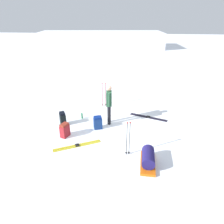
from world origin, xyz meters
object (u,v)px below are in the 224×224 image
ski_poles_planted_far (104,93)px  skier_standing (109,103)px  backpack_small_spare (63,119)px  backpack_large_dark (65,130)px  thermos_bottle (82,116)px  ski_pair_far (77,146)px  backpack_bright (98,123)px  ski_pair_near (148,117)px  ski_poles_planted_near (128,137)px  gear_sled (148,159)px

ski_poles_planted_far → skier_standing: bearing=-75.6°
skier_standing → backpack_small_spare: size_ratio=2.95×
skier_standing → backpack_large_dark: size_ratio=3.06×
backpack_large_dark → thermos_bottle: 1.53m
ski_pair_far → backpack_bright: bearing=66.9°
ski_pair_near → thermos_bottle: 3.01m
skier_standing → ski_poles_planted_near: bearing=-67.6°
ski_poles_planted_far → thermos_bottle: (-0.81, -1.45, -0.55)m
ski_poles_planted_near → gear_sled: 0.92m
backpack_small_spare → ski_poles_planted_near: size_ratio=0.46×
backpack_large_dark → backpack_bright: bearing=31.4°
ski_pair_near → ski_poles_planted_near: 2.95m
ski_poles_planted_near → ski_poles_planted_far: (-1.30, 3.81, -0.01)m
backpack_small_spare → ski_poles_planted_near: ski_poles_planted_near is taller
skier_standing → ski_pair_near: 2.08m
thermos_bottle → gear_sled: bearing=-45.6°
backpack_bright → thermos_bottle: backpack_bright is taller
ski_pair_far → gear_sled: (2.46, -0.75, 0.21)m
backpack_bright → ski_poles_planted_near: size_ratio=0.43×
skier_standing → ski_poles_planted_far: size_ratio=1.39×
backpack_large_dark → backpack_small_spare: 0.95m
ski_pair_far → backpack_small_spare: size_ratio=2.80×
backpack_small_spare → gear_sled: 4.08m
ski_pair_near → thermos_bottle: size_ratio=6.41×
ski_pair_far → thermos_bottle: thermos_bottle is taller
ski_pair_far → thermos_bottle: bearing=98.2°
gear_sled → skier_standing: bearing=120.7°
backpack_large_dark → ski_poles_planted_near: ski_poles_planted_near is taller
ski_pair_far → backpack_large_dark: size_ratio=2.91×
skier_standing → ski_poles_planted_near: (0.85, -2.06, -0.26)m
ski_pair_near → ski_poles_planted_far: bearing=153.7°
backpack_small_spare → gear_sled: size_ratio=0.52×
skier_standing → backpack_bright: 0.94m
backpack_large_dark → backpack_bright: backpack_large_dark is taller
skier_standing → backpack_bright: size_ratio=3.15×
backpack_large_dark → backpack_small_spare: (-0.36, 0.88, 0.01)m
ski_poles_planted_far → ski_pair_near: bearing=-26.3°
ski_poles_planted_far → gear_sled: bearing=-65.5°
backpack_bright → ski_poles_planted_near: ski_poles_planted_near is taller
ski_pair_far → ski_poles_planted_near: (1.81, -0.29, 0.68)m
backpack_bright → ski_poles_planted_far: ski_poles_planted_far is taller
backpack_bright → ski_pair_near: bearing=28.5°
skier_standing → backpack_large_dark: 2.09m
ski_poles_planted_far → thermos_bottle: 1.75m
ski_pair_far → ski_poles_planted_near: 1.96m
ski_pair_near → ski_poles_planted_far: 2.52m
ski_poles_planted_near → gear_sled: size_ratio=1.12×
ski_pair_near → ski_pair_far: size_ratio=1.03×
backpack_large_dark → backpack_bright: size_ratio=1.03×
backpack_large_dark → thermos_bottle: backpack_large_dark is taller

